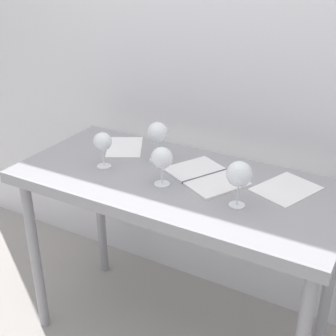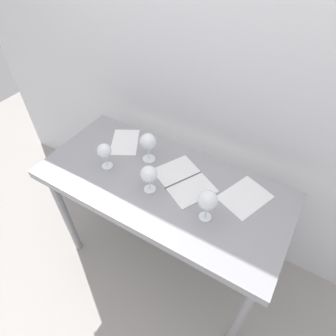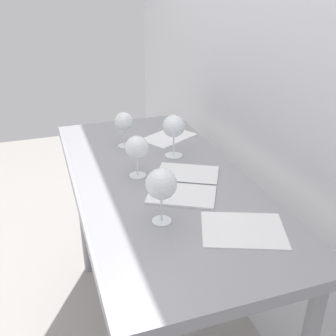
% 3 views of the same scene
% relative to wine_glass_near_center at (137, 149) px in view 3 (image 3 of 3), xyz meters
% --- Properties ---
extents(back_wall, '(3.80, 0.04, 2.60)m').
position_rel_wine_glass_near_center_xyz_m(back_wall, '(0.03, 0.57, 0.29)').
color(back_wall, silver).
rests_on(back_wall, ground_plane).
extents(steel_counter, '(1.40, 0.65, 0.90)m').
position_rel_wine_glass_near_center_xyz_m(steel_counter, '(0.03, 0.08, -0.22)').
color(steel_counter, gray).
rests_on(steel_counter, ground_plane).
extents(wine_glass_near_center, '(0.09, 0.09, 0.16)m').
position_rel_wine_glass_near_center_xyz_m(wine_glass_near_center, '(0.00, 0.00, 0.00)').
color(wine_glass_near_center, white).
rests_on(wine_glass_near_center, steel_counter).
extents(wine_glass_near_right, '(0.10, 0.10, 0.18)m').
position_rel_wine_glass_near_center_xyz_m(wine_glass_near_right, '(0.33, -0.01, 0.01)').
color(wine_glass_near_right, white).
rests_on(wine_glass_near_right, steel_counter).
extents(wine_glass_near_left, '(0.08, 0.08, 0.16)m').
position_rel_wine_glass_near_center_xyz_m(wine_glass_near_left, '(-0.31, 0.02, 0.00)').
color(wine_glass_near_left, white).
rests_on(wine_glass_near_left, steel_counter).
extents(wine_glass_far_left, '(0.09, 0.09, 0.18)m').
position_rel_wine_glass_near_center_xyz_m(wine_glass_far_left, '(-0.14, 0.19, 0.02)').
color(wine_glass_far_left, white).
rests_on(wine_glass_far_left, steel_counter).
extents(open_notebook, '(0.40, 0.36, 0.01)m').
position_rel_wine_glass_near_center_xyz_m(open_notebook, '(0.13, 0.15, -0.11)').
color(open_notebook, white).
rests_on(open_notebook, steel_counter).
extents(tasting_sheet_upper, '(0.26, 0.29, 0.00)m').
position_rel_wine_glass_near_center_xyz_m(tasting_sheet_upper, '(-0.35, 0.25, -0.11)').
color(tasting_sheet_upper, white).
rests_on(tasting_sheet_upper, steel_counter).
extents(tasting_sheet_lower, '(0.27, 0.30, 0.00)m').
position_rel_wine_glass_near_center_xyz_m(tasting_sheet_lower, '(0.46, 0.21, -0.11)').
color(tasting_sheet_lower, white).
rests_on(tasting_sheet_lower, steel_counter).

